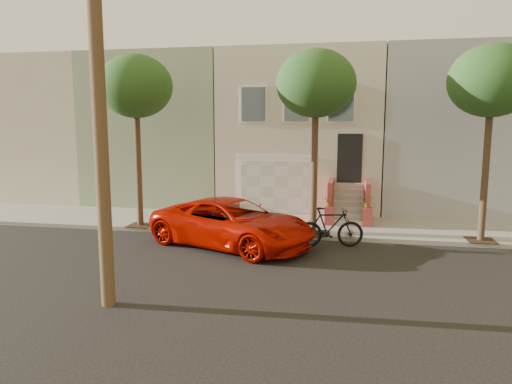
# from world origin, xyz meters

# --- Properties ---
(ground) EXTENTS (90.00, 90.00, 0.00)m
(ground) POSITION_xyz_m (0.00, 0.00, 0.00)
(ground) COLOR black
(ground) RESTS_ON ground
(sidewalk) EXTENTS (40.00, 3.70, 0.15)m
(sidewalk) POSITION_xyz_m (0.00, 5.35, 0.07)
(sidewalk) COLOR gray
(sidewalk) RESTS_ON ground
(house_row) EXTENTS (33.10, 11.70, 7.00)m
(house_row) POSITION_xyz_m (0.00, 11.19, 3.64)
(house_row) COLOR beige
(house_row) RESTS_ON sidewalk
(tree_left) EXTENTS (2.70, 2.57, 6.30)m
(tree_left) POSITION_xyz_m (-5.50, 3.90, 5.26)
(tree_left) COLOR #2D2116
(tree_left) RESTS_ON sidewalk
(tree_mid) EXTENTS (2.70, 2.57, 6.30)m
(tree_mid) POSITION_xyz_m (1.00, 3.90, 5.26)
(tree_mid) COLOR #2D2116
(tree_mid) RESTS_ON sidewalk
(tree_right) EXTENTS (2.70, 2.57, 6.30)m
(tree_right) POSITION_xyz_m (6.50, 3.90, 5.26)
(tree_right) COLOR #2D2116
(tree_right) RESTS_ON sidewalk
(pickup_truck) EXTENTS (6.10, 4.53, 1.54)m
(pickup_truck) POSITION_xyz_m (-1.50, 2.16, 0.77)
(pickup_truck) COLOR #BC0D00
(pickup_truck) RESTS_ON ground
(motorcycle) EXTENTS (2.26, 1.09, 1.31)m
(motorcycle) POSITION_xyz_m (1.62, 2.67, 0.66)
(motorcycle) COLOR black
(motorcycle) RESTS_ON ground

